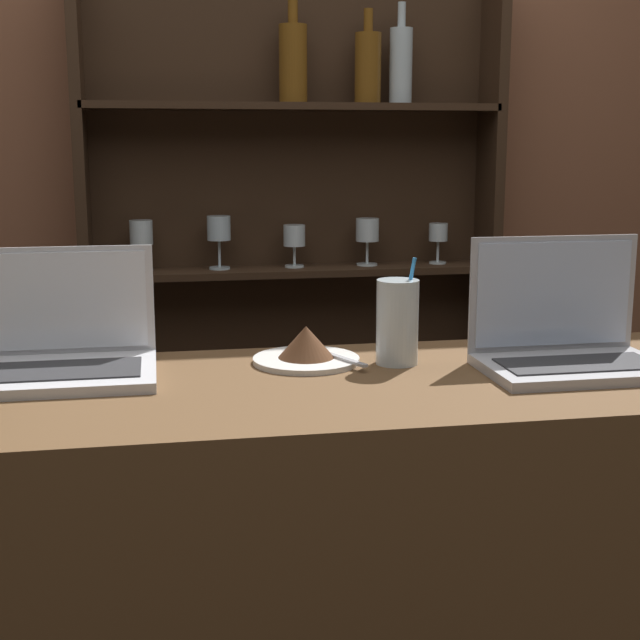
# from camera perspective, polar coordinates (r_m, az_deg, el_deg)

# --- Properties ---
(back_wall) EXTENTS (7.00, 0.06, 2.70)m
(back_wall) POSITION_cam_1_polar(r_m,az_deg,el_deg) (2.68, -4.22, 10.41)
(back_wall) COLOR brown
(back_wall) RESTS_ON ground_plane
(back_shelf) EXTENTS (1.21, 0.18, 1.86)m
(back_shelf) POSITION_cam_1_polar(r_m,az_deg,el_deg) (2.65, -1.63, 2.42)
(back_shelf) COLOR #332114
(back_shelf) RESTS_ON ground_plane
(laptop_near) EXTENTS (0.33, 0.24, 0.21)m
(laptop_near) POSITION_cam_1_polar(r_m,az_deg,el_deg) (1.59, -16.51, -1.83)
(laptop_near) COLOR silver
(laptop_near) RESTS_ON bar_counter
(laptop_far) EXTENTS (0.32, 0.21, 0.23)m
(laptop_far) POSITION_cam_1_polar(r_m,az_deg,el_deg) (1.63, 15.53, -1.20)
(laptop_far) COLOR #ADADB2
(laptop_far) RESTS_ON bar_counter
(cake_plate) EXTENTS (0.19, 0.19, 0.07)m
(cake_plate) POSITION_cam_1_polar(r_m,az_deg,el_deg) (1.61, -0.88, -1.86)
(cake_plate) COLOR silver
(cake_plate) RESTS_ON bar_counter
(water_glass) EXTENTS (0.08, 0.08, 0.19)m
(water_glass) POSITION_cam_1_polar(r_m,az_deg,el_deg) (1.60, 4.97, -0.12)
(water_glass) COLOR silver
(water_glass) RESTS_ON bar_counter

